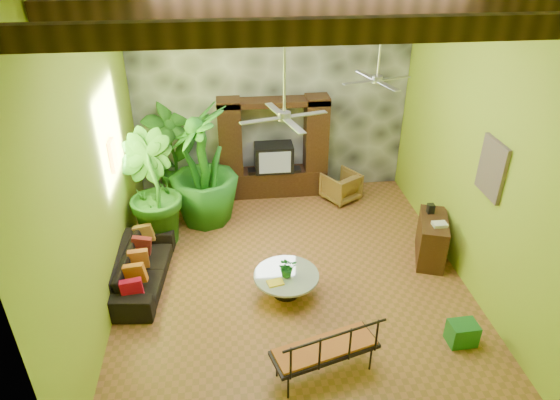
{
  "coord_description": "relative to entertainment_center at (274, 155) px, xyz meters",
  "views": [
    {
      "loc": [
        -1.01,
        -6.99,
        5.66
      ],
      "look_at": [
        -0.19,
        0.2,
        1.5
      ],
      "focal_mm": 32.0,
      "sensor_mm": 36.0,
      "label": 1
    }
  ],
  "objects": [
    {
      "name": "ground",
      "position": [
        0.0,
        -3.14,
        -0.97
      ],
      "size": [
        7.0,
        7.0,
        0.0
      ],
      "primitive_type": "plane",
      "color": "brown",
      "rests_on": "ground"
    },
    {
      "name": "back_wall",
      "position": [
        0.0,
        0.36,
        1.53
      ],
      "size": [
        6.0,
        0.02,
        5.0
      ],
      "primitive_type": "cube",
      "color": "#9EBF2B",
      "rests_on": "ground"
    },
    {
      "name": "left_wall",
      "position": [
        -3.0,
        -3.14,
        1.53
      ],
      "size": [
        0.02,
        7.0,
        5.0
      ],
      "primitive_type": "cube",
      "color": "#9EBF2B",
      "rests_on": "ground"
    },
    {
      "name": "right_wall",
      "position": [
        3.0,
        -3.14,
        1.53
      ],
      "size": [
        0.02,
        7.0,
        5.0
      ],
      "primitive_type": "cube",
      "color": "#9EBF2B",
      "rests_on": "ground"
    },
    {
      "name": "stone_accent_wall",
      "position": [
        0.0,
        0.3,
        1.53
      ],
      "size": [
        5.98,
        0.1,
        4.98
      ],
      "primitive_type": "cube",
      "color": "#323539",
      "rests_on": "ground"
    },
    {
      "name": "entertainment_center",
      "position": [
        0.0,
        0.0,
        0.0
      ],
      "size": [
        2.4,
        0.55,
        2.3
      ],
      "color": "black",
      "rests_on": "ground"
    },
    {
      "name": "ceiling_fan_front",
      "position": [
        -0.2,
        -3.54,
        2.44
      ],
      "size": [
        1.28,
        1.28,
        1.86
      ],
      "color": "#ACACB1",
      "rests_on": "ceiling"
    },
    {
      "name": "ceiling_fan_back",
      "position": [
        1.6,
        -1.94,
        2.44
      ],
      "size": [
        1.28,
        1.28,
        1.86
      ],
      "color": "#ACACB1",
      "rests_on": "ceiling"
    },
    {
      "name": "wall_art_mask",
      "position": [
        -2.96,
        -2.14,
        1.13
      ],
      "size": [
        0.06,
        0.32,
        0.55
      ],
      "primitive_type": "cube",
      "color": "yellow",
      "rests_on": "left_wall"
    },
    {
      "name": "wall_art_painting",
      "position": [
        2.96,
        -3.74,
        1.33
      ],
      "size": [
        0.06,
        0.7,
        0.9
      ],
      "primitive_type": "cube",
      "color": "#22567E",
      "rests_on": "right_wall"
    },
    {
      "name": "sofa",
      "position": [
        -2.65,
        -2.96,
        -0.65
      ],
      "size": [
        1.05,
        2.22,
        0.63
      ],
      "primitive_type": "imported",
      "rotation": [
        0.0,
        0.0,
        1.47
      ],
      "color": "black",
      "rests_on": "ground"
    },
    {
      "name": "wicker_armchair",
      "position": [
        1.48,
        -0.44,
        -0.64
      ],
      "size": [
        0.97,
        0.98,
        0.65
      ],
      "primitive_type": "imported",
      "rotation": [
        0.0,
        0.0,
        3.69
      ],
      "color": "olive",
      "rests_on": "ground"
    },
    {
      "name": "tall_plant_a",
      "position": [
        -2.21,
        0.01,
        0.18
      ],
      "size": [
        1.45,
        1.37,
        2.29
      ],
      "primitive_type": "imported",
      "rotation": [
        0.0,
        0.0,
        0.63
      ],
      "color": "#205817",
      "rests_on": "ground"
    },
    {
      "name": "tall_plant_b",
      "position": [
        -2.51,
        -1.63,
        0.16
      ],
      "size": [
        1.58,
        1.57,
        2.24
      ],
      "primitive_type": "imported",
      "rotation": [
        0.0,
        0.0,
        2.36
      ],
      "color": "#25681B",
      "rests_on": "ground"
    },
    {
      "name": "tall_plant_c",
      "position": [
        -1.53,
        -0.98,
        0.29
      ],
      "size": [
        1.47,
        1.47,
        2.51
      ],
      "primitive_type": "imported",
      "rotation": [
        0.0,
        0.0,
        4.76
      ],
      "color": "#1F681B",
      "rests_on": "ground"
    },
    {
      "name": "coffee_table",
      "position": [
        -0.16,
        -3.55,
        -0.71
      ],
      "size": [
        1.11,
        1.11,
        0.4
      ],
      "rotation": [
        0.0,
        0.0,
        0.07
      ],
      "color": "black",
      "rests_on": "ground"
    },
    {
      "name": "centerpiece_plant",
      "position": [
        -0.14,
        -3.57,
        -0.39
      ],
      "size": [
        0.35,
        0.31,
        0.35
      ],
      "primitive_type": "imported",
      "rotation": [
        0.0,
        0.0,
        0.14
      ],
      "color": "#19621E",
      "rests_on": "coffee_table"
    },
    {
      "name": "yellow_tray",
      "position": [
        -0.36,
        -3.76,
        -0.55
      ],
      "size": [
        0.29,
        0.24,
        0.03
      ],
      "primitive_type": "cube",
      "rotation": [
        0.0,
        0.0,
        0.22
      ],
      "color": "gold",
      "rests_on": "coffee_table"
    },
    {
      "name": "iron_bench",
      "position": [
        0.16,
        -5.38,
        -0.43
      ],
      "size": [
        1.57,
        0.94,
        0.57
      ],
      "rotation": [
        0.0,
        0.0,
        0.28
      ],
      "color": "black",
      "rests_on": "ground"
    },
    {
      "name": "side_console",
      "position": [
        2.65,
        -2.84,
        -0.54
      ],
      "size": [
        0.79,
        1.15,
        0.85
      ],
      "primitive_type": "cube",
      "rotation": [
        0.0,
        0.0,
        -0.33
      ],
      "color": "#372411",
      "rests_on": "ground"
    },
    {
      "name": "green_bin",
      "position": [
        2.34,
        -4.97,
        -0.78
      ],
      "size": [
        0.43,
        0.33,
        0.37
      ],
      "primitive_type": "cube",
      "rotation": [
        0.0,
        0.0,
        0.04
      ],
      "color": "#1F752A",
      "rests_on": "ground"
    }
  ]
}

